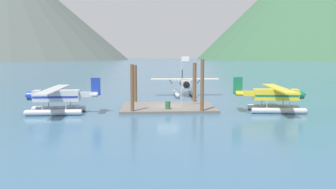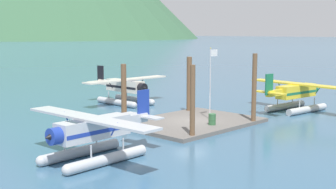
{
  "view_description": "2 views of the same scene",
  "coord_description": "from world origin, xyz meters",
  "px_view_note": "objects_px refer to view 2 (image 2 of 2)",
  "views": [
    {
      "loc": [
        -2.03,
        -38.74,
        6.27
      ],
      "look_at": [
        0.08,
        1.29,
        1.49
      ],
      "focal_mm": 35.47,
      "sensor_mm": 36.0,
      "label": 1
    },
    {
      "loc": [
        -27.98,
        -24.38,
        7.61
      ],
      "look_at": [
        -0.16,
        2.54,
        2.25
      ],
      "focal_mm": 48.8,
      "sensor_mm": 36.0,
      "label": 2
    }
  ],
  "objects_px": {
    "flagpole": "(211,75)",
    "seaplane_silver_port_aft": "(93,135)",
    "seaplane_yellow_stbd_aft": "(296,95)",
    "seaplane_cream_bow_right": "(125,89)",
    "fuel_drum": "(212,119)"
  },
  "relations": [
    {
      "from": "fuel_drum",
      "to": "seaplane_silver_port_aft",
      "type": "bearing_deg",
      "value": -177.04
    },
    {
      "from": "seaplane_silver_port_aft",
      "to": "seaplane_yellow_stbd_aft",
      "type": "bearing_deg",
      "value": -0.38
    },
    {
      "from": "seaplane_yellow_stbd_aft",
      "to": "seaplane_silver_port_aft",
      "type": "distance_m",
      "value": 23.94
    },
    {
      "from": "flagpole",
      "to": "seaplane_yellow_stbd_aft",
      "type": "relative_size",
      "value": 0.57
    },
    {
      "from": "seaplane_cream_bow_right",
      "to": "flagpole",
      "type": "bearing_deg",
      "value": -96.98
    },
    {
      "from": "fuel_drum",
      "to": "flagpole",
      "type": "bearing_deg",
      "value": 41.46
    },
    {
      "from": "flagpole",
      "to": "fuel_drum",
      "type": "xyz_separation_m",
      "value": [
        -1.77,
        -1.56,
        -3.29
      ]
    },
    {
      "from": "seaplane_yellow_stbd_aft",
      "to": "fuel_drum",
      "type": "bearing_deg",
      "value": 176.26
    },
    {
      "from": "flagpole",
      "to": "fuel_drum",
      "type": "bearing_deg",
      "value": -138.54
    },
    {
      "from": "flagpole",
      "to": "seaplane_cream_bow_right",
      "type": "relative_size",
      "value": 0.58
    },
    {
      "from": "flagpole",
      "to": "seaplane_yellow_stbd_aft",
      "type": "bearing_deg",
      "value": -12.99
    },
    {
      "from": "seaplane_yellow_stbd_aft",
      "to": "seaplane_silver_port_aft",
      "type": "bearing_deg",
      "value": 179.62
    },
    {
      "from": "seaplane_cream_bow_right",
      "to": "seaplane_silver_port_aft",
      "type": "relative_size",
      "value": 1.0
    },
    {
      "from": "fuel_drum",
      "to": "seaplane_yellow_stbd_aft",
      "type": "distance_m",
      "value": 11.99
    },
    {
      "from": "flagpole",
      "to": "seaplane_silver_port_aft",
      "type": "xyz_separation_m",
      "value": [
        -13.78,
        -2.18,
        -2.46
      ]
    }
  ]
}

